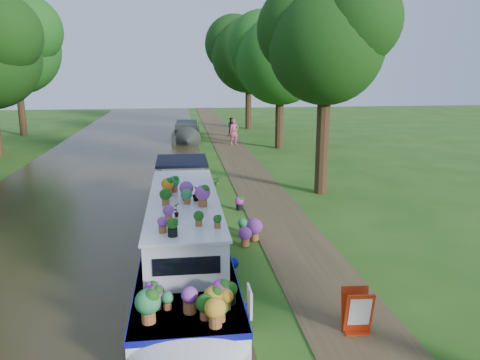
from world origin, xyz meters
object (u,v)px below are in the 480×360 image
Objects in this scene: plant_boat at (185,233)px; sandwich_board at (357,313)px; second_boat at (186,132)px; pedestrian_dark at (232,127)px; pedestrian_pink at (234,132)px.

plant_boat is 14.73× the size of sandwich_board.
second_boat reaches higher than sandwich_board.
second_boat is at bearing -152.52° from pedestrian_dark.
pedestrian_dark is (0.32, 4.22, -0.17)m from pedestrian_pink.
plant_boat reaches higher than pedestrian_pink.
plant_boat reaches higher than second_boat.
second_boat is at bearing 119.90° from pedestrian_pink.
pedestrian_pink is 4.24m from pedestrian_dark.
second_boat is 3.78× the size of pedestrian_pink.
plant_boat is 1.93× the size of second_boat.
plant_boat reaches higher than pedestrian_dark.
sandwich_board is 28.94m from pedestrian_dark.
plant_boat reaches higher than sandwich_board.
pedestrian_dark is at bearing 69.70° from pedestrian_pink.
plant_boat is 7.27× the size of pedestrian_pink.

